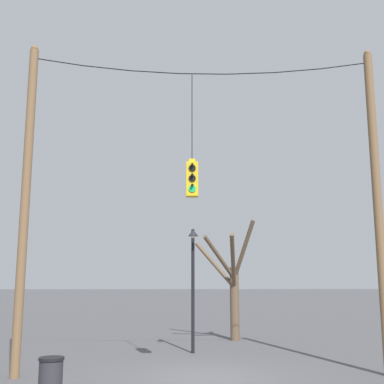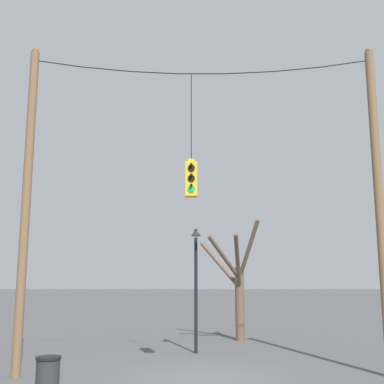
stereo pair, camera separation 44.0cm
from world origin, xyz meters
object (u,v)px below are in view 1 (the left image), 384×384
utility_pole_left (25,202)px  trash_bin (51,378)px  utility_pole_right (378,204)px  bare_tree (232,285)px  street_lamp (193,269)px  traffic_light_over_intersection (192,178)px

utility_pole_left → trash_bin: 5.10m
utility_pole_right → bare_tree: (-3.41, 7.42, -2.39)m
bare_tree → trash_bin: bearing=-117.7°
utility_pole_left → trash_bin: (1.53, -2.33, -4.27)m
street_lamp → utility_pole_left: bearing=-140.6°
trash_bin → utility_pole_left: bearing=123.2°
utility_pole_left → street_lamp: size_ratio=2.16×
utility_pole_right → traffic_light_over_intersection: size_ratio=2.54×
street_lamp → bare_tree: size_ratio=0.87×
utility_pole_left → traffic_light_over_intersection: (4.71, -0.01, 0.72)m
traffic_light_over_intersection → street_lamp: size_ratio=0.85×
utility_pole_right → bare_tree: bearing=114.7°
traffic_light_over_intersection → bare_tree: traffic_light_over_intersection is taller
street_lamp → trash_bin: size_ratio=4.91×
traffic_light_over_intersection → bare_tree: 8.29m
street_lamp → trash_bin: bearing=-117.8°
utility_pole_right → street_lamp: bearing=142.4°
traffic_light_over_intersection → street_lamp: 4.73m
bare_tree → street_lamp: bearing=-117.5°
traffic_light_over_intersection → street_lamp: bearing=87.7°
utility_pole_left → street_lamp: (4.87, 4.00, -1.78)m
bare_tree → trash_bin: 11.18m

